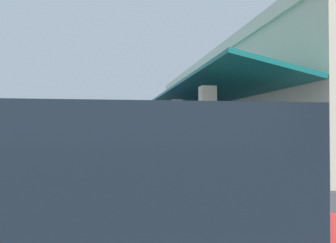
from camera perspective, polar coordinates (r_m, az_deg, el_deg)
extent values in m
plane|color=#2D2D30|center=(25.17, 9.76, -5.39)|extent=(120.00, 120.00, 0.00)
cube|color=#9E998E|center=(23.14, -1.58, -5.63)|extent=(33.92, 0.50, 0.12)
cube|color=beige|center=(26.34, 19.79, 1.58)|extent=(28.27, 13.29, 6.19)
cube|color=beige|center=(26.71, 19.74, 8.88)|extent=(28.57, 13.59, 0.60)
cube|color=beige|center=(34.31, -4.15, -1.43)|extent=(0.55, 0.55, 3.40)
cube|color=beige|center=(28.69, -2.99, -1.48)|extent=(0.55, 0.55, 3.40)
cube|color=beige|center=(23.09, -1.26, -1.56)|extent=(0.55, 0.55, 3.40)
cube|color=beige|center=(17.52, 1.56, -1.69)|extent=(0.55, 0.55, 3.40)
cube|color=beige|center=(12.04, 6.97, -1.92)|extent=(0.55, 0.55, 3.40)
cube|color=#146B66|center=(23.41, 1.95, 3.47)|extent=(28.27, 3.16, 0.82)
cube|color=#19232D|center=(23.73, 5.84, -2.28)|extent=(23.74, 0.08, 2.40)
cube|color=#193D9E|center=(20.33, -9.15, -1.54)|extent=(11.10, 3.04, 2.75)
cube|color=silver|center=(20.35, -9.14, 1.07)|extent=(11.12, 3.06, 0.36)
cube|color=#19232D|center=(20.63, -9.19, -0.91)|extent=(9.35, 2.99, 0.90)
cube|color=#19232D|center=(14.87, -7.88, -1.21)|extent=(0.16, 2.24, 1.20)
cube|color=black|center=(14.89, -7.86, 2.53)|extent=(0.15, 1.94, 0.28)
cube|color=black|center=(14.81, -7.85, -6.63)|extent=(0.31, 2.45, 0.24)
cube|color=silver|center=(14.97, -4.45, -5.43)|extent=(0.07, 0.24, 0.16)
cube|color=silver|center=(14.82, -11.33, -5.45)|extent=(0.07, 0.24, 0.16)
cube|color=silver|center=(21.87, -9.37, 2.41)|extent=(2.48, 1.89, 0.24)
cylinder|color=black|center=(16.90, -4.07, -5.79)|extent=(1.00, 0.30, 1.00)
cylinder|color=black|center=(16.72, -12.79, -5.81)|extent=(1.00, 0.30, 1.00)
cylinder|color=black|center=(23.55, -6.50, -4.48)|extent=(1.00, 0.30, 1.00)
cylinder|color=black|center=(23.41, -12.74, -4.47)|extent=(1.00, 0.30, 1.00)
cube|color=#232328|center=(7.88, -21.97, -9.21)|extent=(2.25, 4.92, 0.84)
cube|color=#19232D|center=(7.83, -22.63, -3.22)|extent=(1.92, 3.37, 0.80)
cylinder|color=black|center=(8.63, -9.48, -11.05)|extent=(0.76, 0.26, 0.76)
cylinder|color=black|center=(6.72, -10.42, -13.90)|extent=(0.76, 0.26, 0.76)
cylinder|color=navy|center=(10.67, -8.00, -8.98)|extent=(0.16, 0.16, 0.82)
cylinder|color=navy|center=(11.02, -8.16, -8.73)|extent=(0.16, 0.16, 0.82)
cube|color=silver|center=(10.77, -8.07, -5.08)|extent=(0.40, 0.53, 0.61)
sphere|color=#8C664C|center=(10.75, -8.07, -2.86)|extent=(0.22, 0.22, 0.22)
cylinder|color=silver|center=(10.62, -6.74, -4.98)|extent=(0.09, 0.09, 0.55)
cylinder|color=silver|center=(10.94, -9.36, -4.86)|extent=(0.09, 0.09, 0.55)
cube|color=brown|center=(14.79, 9.39, -7.18)|extent=(0.84, 0.84, 0.62)
cylinder|color=#332319|center=(14.76, 9.38, -5.94)|extent=(0.71, 0.71, 0.02)
cylinder|color=brown|center=(14.71, 9.37, -2.93)|extent=(0.16, 0.16, 1.57)
ellipsoid|color=#1E6028|center=(14.36, 9.93, 1.10)|extent=(0.78, 0.25, 0.15)
ellipsoid|color=#1E6028|center=(14.81, 11.04, 0.33)|extent=(0.32, 0.91, 0.14)
ellipsoid|color=#1E6028|center=(15.21, 10.27, 0.74)|extent=(0.92, 0.93, 0.17)
ellipsoid|color=#1E6028|center=(14.89, 7.85, 0.71)|extent=(0.74, 0.77, 0.19)
ellipsoid|color=#1E6028|center=(14.53, 8.19, 0.89)|extent=(0.37, 0.73, 0.15)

